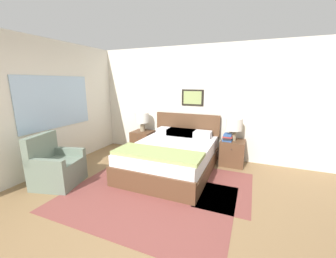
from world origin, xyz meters
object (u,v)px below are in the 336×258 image
Objects in this scene: nightstand_near_window at (143,141)px; table_lamp_near_window at (142,118)px; armchair at (56,168)px; table_lamp_by_door at (234,125)px; nightstand_by_door at (232,153)px; bed at (172,156)px.

nightstand_near_window is 0.61m from table_lamp_near_window.
table_lamp_near_window reaches higher than armchair.
armchair is 2.28m from table_lamp_near_window.
nightstand_near_window is 1.12× the size of table_lamp_by_door.
armchair is 1.66× the size of nightstand_by_door.
armchair is (-1.66, -1.35, -0.00)m from bed.
bed is 4.29× the size of table_lamp_near_window.
bed is at bearing 114.84° from armchair.
bed is at bearing -145.28° from nightstand_by_door.
nightstand_near_window is at bearing 151.32° from armchair.
table_lamp_near_window is 1.00× the size of table_lamp_by_door.
bed is 2.13m from armchair.
table_lamp_near_window is (-1.12, 0.79, 0.57)m from bed.
armchair is at bearing -104.35° from nightstand_near_window.
table_lamp_by_door is at bearing 0.00° from table_lamp_near_window.
table_lamp_near_window reaches higher than nightstand_by_door.
armchair is at bearing -142.56° from nightstand_by_door.
table_lamp_by_door is (2.22, 0.02, 0.61)m from nightstand_near_window.
nightstand_near_window is 1.12× the size of table_lamp_near_window.
nightstand_by_door is 0.61m from table_lamp_by_door.
bed reaches higher than table_lamp_near_window.
nightstand_near_window is at bearing 145.21° from bed.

